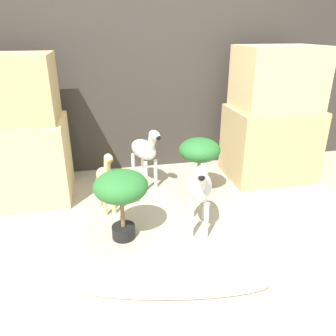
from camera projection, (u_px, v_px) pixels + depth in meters
The scene contains 10 objects.
ground_plane at pixel (180, 251), 2.35m from camera, with size 14.00×14.00×0.00m, color #B2A88E.
wall_back at pixel (144, 67), 3.42m from camera, with size 6.40×0.08×2.20m.
rock_pillar_left at pixel (15, 135), 2.87m from camera, with size 0.86×0.65×1.29m.
rock_pillar_right at pixel (273, 118), 3.33m from camera, with size 0.86×0.65×1.33m.
zebra_right at pixel (200, 187), 2.46m from camera, with size 0.28×0.50×0.62m.
zebra_left at pixel (145, 150), 3.21m from camera, with size 0.31×0.50×0.62m.
giraffe_figurine at pixel (105, 178), 2.75m from camera, with size 0.19×0.38×0.58m.
potted_palm_front at pixel (199, 153), 3.02m from camera, with size 0.38×0.38×0.55m.
potted_palm_back at pixel (121, 190), 2.36m from camera, with size 0.40×0.40×0.54m.
surfboard at pixel (170, 284), 2.03m from camera, with size 1.26×0.48×0.08m.
Camera 1 is at (-0.48, -1.87, 1.48)m, focal length 35.00 mm.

